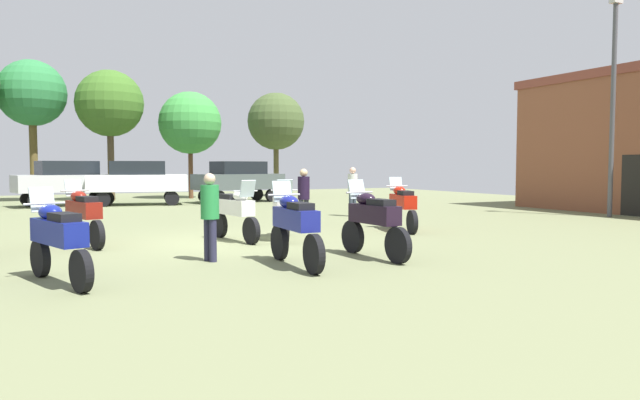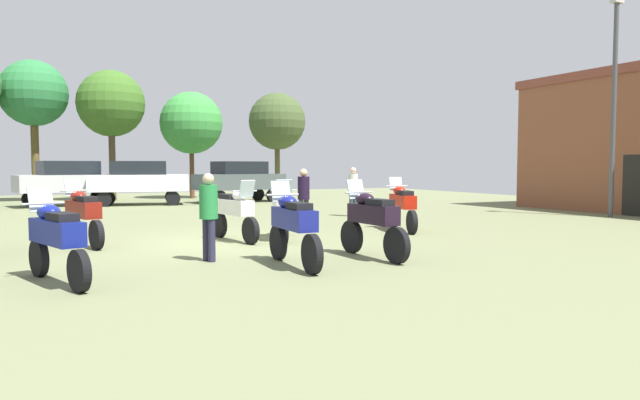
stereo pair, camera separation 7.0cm
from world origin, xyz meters
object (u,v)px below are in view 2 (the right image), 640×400
Objects in this scene: person_3 at (209,210)px; lamp_post at (614,95)px; car_5 at (69,180)px; motorcycle_5 at (83,214)px; motorcycle_2 at (235,211)px; motorcycle_6 at (56,237)px; tree_6 at (191,123)px; motorcycle_7 at (402,204)px; motorcycle_11 at (282,210)px; motorcycle_4 at (293,225)px; car_2 at (240,178)px; tree_2 at (33,94)px; motorcycle_8 at (372,220)px; tree_3 at (111,104)px; person_2 at (304,194)px; car_4 at (139,179)px; tree_1 at (277,122)px; person_1 at (353,188)px.

person_3 is 15.66m from lamp_post.
car_5 is 17.39m from person_3.
car_5 reaches higher than motorcycle_5.
motorcycle_6 is (-3.95, -3.54, -0.00)m from motorcycle_2.
motorcycle_7 is at bearing -85.77° from tree_6.
motorcycle_7 is 1.02× the size of motorcycle_11.
person_3 reaches higher than motorcycle_4.
motorcycle_11 is 0.37× the size of tree_6.
tree_2 is (-8.95, 4.96, 4.15)m from car_2.
motorcycle_4 reaches higher than motorcycle_5.
car_2 reaches higher than motorcycle_8.
tree_3 reaches higher than motorcycle_4.
car_5 is 14.10m from person_2.
car_4 is at bearing 126.31° from motorcycle_7.
motorcycle_5 is 21.10m from tree_1.
car_5 is at bearing 73.60° from motorcycle_5.
tree_2 is at bearing 134.07° from lamp_post.
car_4 is 16.49m from person_3.
car_2 is 2.63× the size of person_1.
car_2 is at bearing 107.40° from motorcycle_7.
tree_6 is at bearing -110.85° from motorcycle_2.
person_1 is (8.72, -10.27, -0.16)m from car_5.
person_1 is at bearing 59.20° from motorcycle_8.
person_3 is at bearing -174.63° from car_4.
person_2 is at bearing 20.97° from motorcycle_6.
motorcycle_6 is 8.45m from person_2.
person_3 reaches higher than motorcycle_6.
tree_2 is at bearing 175.15° from tree_6.
motorcycle_11 is 0.47× the size of car_4.
car_4 is at bearing 59.39° from motorcycle_6.
motorcycle_6 is 1.32× the size of person_3.
tree_2 reaches higher than tree_3.
car_4 is (-1.61, 17.45, 0.43)m from motorcycle_8.
motorcycle_6 is 2.79m from person_3.
lamp_post is (5.31, -17.65, -0.12)m from tree_1.
motorcycle_7 is at bearing -19.74° from motorcycle_5.
motorcycle_2 is 18.72m from tree_6.
car_4 is (3.27, 13.18, 0.45)m from motorcycle_5.
person_2 is 0.28× the size of tree_1.
car_5 reaches higher than motorcycle_6.
motorcycle_8 reaches higher than motorcycle_7.
tree_3 is at bearing 159.55° from person_3.
tree_3 is (-2.28, 21.55, 4.19)m from motorcycle_8.
lamp_post is (12.13, 3.81, 3.48)m from motorcycle_8.
tree_3 reaches higher than tree_1.
tree_6 is (-2.36, 13.62, 3.10)m from person_1.
motorcycle_8 is 17.53m from car_4.
motorcycle_6 is 18.40m from lamp_post.
motorcycle_7 is 0.48× the size of car_4.
tree_1 reaches higher than car_4.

